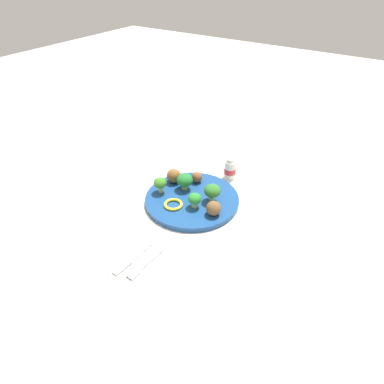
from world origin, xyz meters
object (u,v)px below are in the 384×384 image
broccoli_floret_front_left (185,180)px  napkin (141,260)px  plate (192,200)px  broccoli_floret_mid_right (212,191)px  knife (134,257)px  yogurt_bottle (230,169)px  fork (144,264)px  meatball_near_rim (197,177)px  meatball_front_right (214,208)px  broccoli_floret_near_rim (160,183)px  meatball_front_left (174,176)px  pepper_ring_front_left (173,204)px  broccoli_floret_center (195,199)px

broccoli_floret_front_left → napkin: broccoli_floret_front_left is taller
plate → broccoli_floret_mid_right: size_ratio=5.12×
broccoli_floret_front_left → knife: broccoli_floret_front_left is taller
yogurt_bottle → fork: bearing=2.2°
meatball_near_rim → meatball_front_right: bearing=48.9°
plate → broccoli_floret_near_rim: (0.03, -0.10, 0.04)m
broccoli_floret_near_rim → meatball_front_right: bearing=89.1°
broccoli_floret_mid_right → fork: bearing=-2.0°
meatball_front_left → pepper_ring_front_left: (0.10, 0.07, -0.02)m
napkin → broccoli_floret_center: bearing=179.7°
pepper_ring_front_left → napkin: size_ratio=0.32×
plate → napkin: 0.27m
knife → yogurt_bottle: size_ratio=2.02×
broccoli_floret_mid_right → meatball_front_left: size_ratio=1.22×
meatball_front_right → fork: 0.25m
broccoli_floret_near_rim → meatball_front_left: (-0.07, 0.00, -0.01)m
meatball_near_rim → yogurt_bottle: 0.12m
meatball_front_right → napkin: 0.25m
plate → fork: (0.28, 0.05, -0.00)m
broccoli_floret_center → broccoli_floret_near_rim: bearing=-91.7°
fork → broccoli_floret_near_rim: bearing=-150.1°
broccoli_floret_center → pepper_ring_front_left: broccoli_floret_center is taller
napkin → yogurt_bottle: yogurt_bottle is taller
napkin → meatball_front_right: bearing=164.9°
broccoli_floret_center → broccoli_floret_near_rim: (-0.00, -0.13, 0.00)m
broccoli_floret_near_rim → broccoli_floret_center: bearing=88.3°
pepper_ring_front_left → yogurt_bottle: bearing=167.7°
broccoli_floret_near_rim → knife: 0.27m
meatball_front_left → pepper_ring_front_left: 0.13m
broccoli_floret_front_left → broccoli_floret_mid_right: size_ratio=0.93×
meatball_front_right → napkin: bearing=-15.1°
pepper_ring_front_left → yogurt_bottle: size_ratio=0.76×
meatball_front_right → pepper_ring_front_left: (0.03, -0.12, -0.02)m
meatball_front_right → broccoli_floret_front_left: bearing=-113.1°
plate → napkin: (0.27, 0.03, -0.01)m
plate → broccoli_floret_front_left: bearing=-120.5°
broccoli_floret_mid_right → broccoli_floret_near_rim: bearing=-72.3°
plate → meatball_near_rim: meatball_near_rim is taller
broccoli_floret_mid_right → plate: bearing=-71.4°
broccoli_floret_front_left → fork: (0.30, 0.09, -0.04)m
broccoli_floret_center → napkin: size_ratio=0.26×
meatball_near_rim → pepper_ring_front_left: size_ratio=0.63×
meatball_front_right → broccoli_floret_center: bearing=-89.4°
meatball_front_right → napkin: meatball_front_right is taller
broccoli_floret_mid_right → meatball_front_right: (0.05, 0.04, -0.01)m
broccoli_floret_center → broccoli_floret_mid_right: broccoli_floret_mid_right is taller
pepper_ring_front_left → knife: pepper_ring_front_left is taller
broccoli_floret_center → plate: bearing=-137.0°
broccoli_floret_front_left → broccoli_floret_mid_right: (0.01, 0.10, 0.00)m
broccoli_floret_front_left → meatball_near_rim: broccoli_floret_front_left is taller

